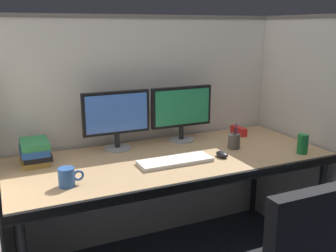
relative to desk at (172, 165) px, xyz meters
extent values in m
cube|color=beige|center=(0.00, 0.46, 0.08)|extent=(2.20, 0.05, 1.55)
cube|color=#605B56|center=(0.00, 0.46, 0.87)|extent=(2.21, 0.06, 0.02)
cube|color=beige|center=(0.99, -0.09, 0.08)|extent=(0.05, 1.40, 1.55)
cube|color=#605B56|center=(0.99, -0.09, 0.87)|extent=(0.06, 1.41, 0.02)
cube|color=tan|center=(0.00, 0.01, 0.03)|extent=(1.90, 0.80, 0.04)
cube|color=black|center=(0.00, -0.38, 0.03)|extent=(1.90, 0.02, 0.05)
cylinder|color=black|center=(0.89, -0.33, -0.34)|extent=(0.04, 0.04, 0.70)
cylinder|color=black|center=(-0.89, 0.35, -0.34)|extent=(0.04, 0.04, 0.70)
cylinder|color=black|center=(0.89, 0.35, -0.34)|extent=(0.04, 0.04, 0.70)
cylinder|color=gray|center=(-0.25, 0.29, 0.06)|extent=(0.17, 0.17, 0.01)
cylinder|color=black|center=(-0.25, 0.29, 0.11)|extent=(0.03, 0.03, 0.09)
cube|color=black|center=(-0.25, 0.29, 0.29)|extent=(0.43, 0.03, 0.27)
cube|color=#3F72D8|center=(-0.25, 0.27, 0.29)|extent=(0.39, 0.01, 0.23)
cylinder|color=gray|center=(0.20, 0.29, 0.06)|extent=(0.17, 0.17, 0.01)
cylinder|color=black|center=(0.20, 0.29, 0.11)|extent=(0.03, 0.03, 0.09)
cube|color=black|center=(0.20, 0.29, 0.29)|extent=(0.43, 0.03, 0.27)
cube|color=#268C59|center=(0.20, 0.27, 0.29)|extent=(0.39, 0.01, 0.23)
cube|color=silver|center=(-0.02, -0.09, 0.06)|extent=(0.43, 0.15, 0.02)
ellipsoid|color=black|center=(0.28, -0.12, 0.07)|extent=(0.06, 0.10, 0.03)
cylinder|color=#59595B|center=(0.28, -0.10, 0.08)|extent=(0.01, 0.01, 0.01)
cube|color=red|center=(0.65, 0.26, 0.08)|extent=(0.04, 0.15, 0.06)
cylinder|color=#197233|center=(0.76, -0.26, 0.11)|extent=(0.07, 0.07, 0.12)
cube|color=olive|center=(-0.76, 0.24, 0.06)|extent=(0.15, 0.21, 0.03)
cube|color=black|center=(-0.75, 0.24, 0.10)|extent=(0.15, 0.21, 0.03)
cube|color=#1E478C|center=(-0.76, 0.23, 0.13)|extent=(0.15, 0.21, 0.04)
cube|color=#26723F|center=(-0.75, 0.23, 0.17)|extent=(0.15, 0.21, 0.04)
cylinder|color=#4C4742|center=(0.43, 0.00, 0.10)|extent=(0.08, 0.08, 0.09)
cylinder|color=red|center=(0.45, -0.01, 0.13)|extent=(0.01, 0.01, 0.14)
cylinder|color=#263FB2|center=(0.45, -0.01, 0.14)|extent=(0.01, 0.01, 0.16)
cylinder|color=black|center=(0.43, -0.02, 0.12)|extent=(0.01, 0.01, 0.13)
cylinder|color=#264C8C|center=(-0.65, -0.17, 0.10)|extent=(0.08, 0.08, 0.09)
torus|color=#264C8C|center=(-0.59, -0.17, 0.10)|extent=(0.06, 0.01, 0.06)
camera|label=1|loc=(-0.93, -1.97, 0.81)|focal=41.19mm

